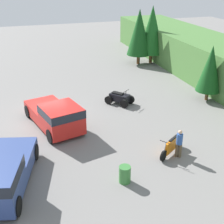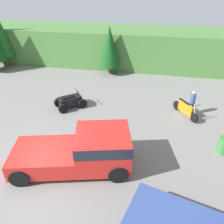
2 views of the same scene
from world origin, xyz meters
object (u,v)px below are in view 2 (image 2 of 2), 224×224
at_px(steel_barrel, 224,145).
at_px(quad_atv, 70,101).
at_px(dirt_bike, 185,109).
at_px(rider_person, 192,102).
at_px(pickup_truck_red, 84,150).

bearing_deg(steel_barrel, quad_atv, 162.50).
bearing_deg(dirt_bike, steel_barrel, -8.96).
bearing_deg(rider_person, steel_barrel, -27.62).
height_order(quad_atv, rider_person, rider_person).
relative_size(dirt_bike, quad_atv, 0.86).
xyz_separation_m(pickup_truck_red, steel_barrel, (6.60, 2.30, -0.54)).
bearing_deg(steel_barrel, pickup_truck_red, -160.82).
distance_m(pickup_truck_red, dirt_bike, 7.56).
distance_m(pickup_truck_red, rider_person, 7.98).
bearing_deg(quad_atv, steel_barrel, -58.06).
relative_size(rider_person, steel_barrel, 1.88).
height_order(quad_atv, steel_barrel, quad_atv).
distance_m(quad_atv, rider_person, 8.09).
distance_m(dirt_bike, rider_person, 0.62).
xyz_separation_m(quad_atv, steel_barrel, (9.27, -2.92, -0.02)).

